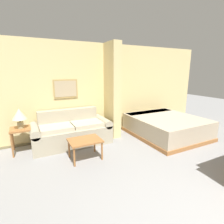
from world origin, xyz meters
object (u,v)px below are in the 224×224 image
table_lamp (19,115)px  bed (165,126)px  coffee_table (85,142)px  couch (72,132)px

table_lamp → bed: table_lamp is taller
coffee_table → bed: bed is taller
coffee_table → table_lamp: 1.61m
coffee_table → table_lamp: (-1.19, 0.96, 0.51)m
couch → bed: couch is taller
couch → bed: 2.67m
couch → coffee_table: couch is taller
table_lamp → coffee_table: bearing=-38.8°
coffee_table → table_lamp: table_lamp is taller
couch → table_lamp: size_ratio=4.31×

